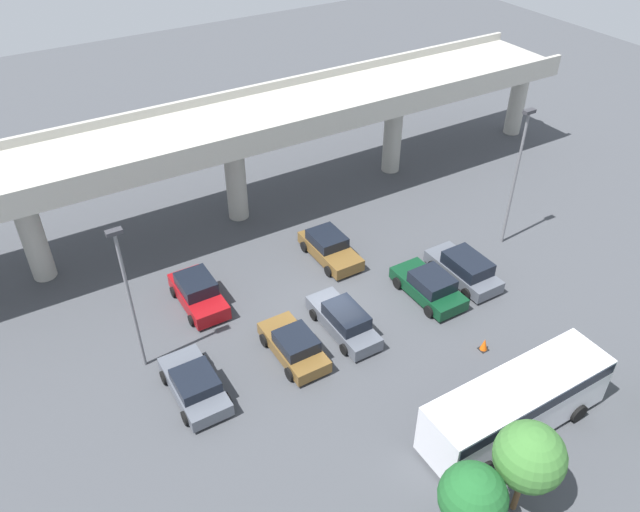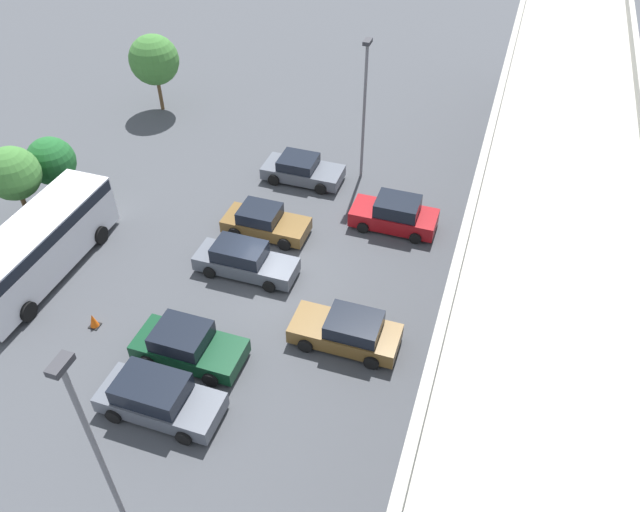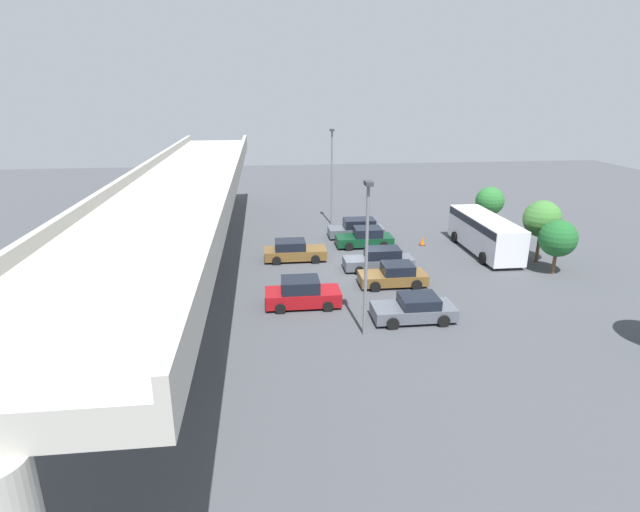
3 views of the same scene
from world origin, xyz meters
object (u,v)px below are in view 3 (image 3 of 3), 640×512
parked_car_2 (394,275)px  shuttle_bus (485,231)px  lamp_post_near_aisle (332,170)px  parked_car_3 (380,260)px  parked_car_0 (415,309)px  parked_car_1 (302,293)px  tree_front_right (542,219)px  lamp_post_mid_lot (367,248)px  tree_front_centre (558,238)px  tree_front_far_right (490,201)px  parked_car_6 (357,229)px  parked_car_5 (365,238)px  parked_car_4 (294,251)px  traffic_cone (422,241)px

parked_car_2 → shuttle_bus: shuttle_bus is taller
shuttle_bus → lamp_post_near_aisle: lamp_post_near_aisle is taller
lamp_post_near_aisle → parked_car_3: bearing=-172.5°
parked_car_0 → lamp_post_near_aisle: size_ratio=0.51×
parked_car_1 → parked_car_3: parked_car_1 is taller
parked_car_2 → tree_front_right: tree_front_right is taller
lamp_post_mid_lot → tree_front_centre: lamp_post_mid_lot is taller
parked_car_0 → tree_front_far_right: (17.52, -12.02, 1.97)m
tree_front_centre → parked_car_2: bearing=94.5°
parked_car_1 → parked_car_6: size_ratio=0.93×
parked_car_3 → parked_car_5: size_ratio=1.07×
parked_car_0 → tree_front_centre: 13.24m
parked_car_3 → tree_front_far_right: 15.38m
parked_car_5 → lamp_post_near_aisle: (7.29, 1.76, 4.36)m
parked_car_1 → tree_front_far_right: size_ratio=1.12×
tree_front_centre → parked_car_3: bearing=79.6°
lamp_post_near_aisle → tree_front_right: bearing=-132.8°
parked_car_4 → parked_car_6: (5.49, -5.77, 0.06)m
lamp_post_near_aisle → tree_front_right: (-12.52, -13.53, -1.83)m
parked_car_5 → parked_car_0: bearing=90.0°
parked_car_0 → parked_car_5: (13.73, -0.01, 0.06)m
parked_car_6 → shuttle_bus: size_ratio=0.52×
parked_car_1 → lamp_post_mid_lot: 6.29m
parked_car_3 → tree_front_right: (0.29, -11.85, 2.53)m
parked_car_6 → lamp_post_near_aisle: (4.60, 1.59, 4.32)m
parked_car_6 → tree_front_far_right: (1.10, -12.18, 1.86)m
parked_car_3 → parked_car_6: (8.21, 0.09, 0.04)m
tree_front_centre → tree_front_far_right: (11.47, -0.38, 0.10)m
parked_car_1 → lamp_post_near_aisle: 19.40m
parked_car_3 → traffic_cone: parked_car_3 is taller
parked_car_4 → tree_front_centre: tree_front_centre is taller
lamp_post_mid_lot → tree_front_right: lamp_post_mid_lot is taller
tree_front_right → parked_car_2: bearing=106.1°
parked_car_6 → traffic_cone: parked_car_6 is taller
parked_car_6 → traffic_cone: (-2.92, -4.86, -0.43)m
lamp_post_near_aisle → tree_front_right: 18.53m
shuttle_bus → traffic_cone: size_ratio=12.81×
parked_car_6 → traffic_cone: 5.69m
shuttle_bus → tree_front_far_right: 7.10m
parked_car_5 → tree_front_centre: 14.05m
parked_car_2 → tree_front_centre: bearing=-175.5°
parked_car_2 → parked_car_6: 11.28m
tree_front_far_right → parked_car_3: bearing=127.6°
tree_front_far_right → traffic_cone: size_ratio=5.55×
parked_car_0 → shuttle_bus: 14.34m
parked_car_1 → tree_front_centre: (3.47, -17.60, 1.75)m
tree_front_centre → traffic_cone: (7.45, 6.93, -2.19)m
parked_car_4 → parked_car_5: (2.80, -5.93, 0.01)m
lamp_post_mid_lot → tree_front_right: 17.92m
lamp_post_mid_lot → tree_front_centre: (7.48, -14.71, -2.15)m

